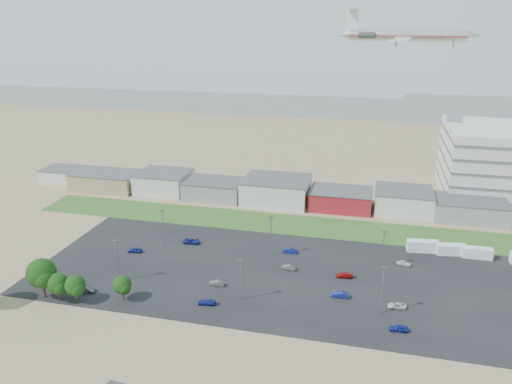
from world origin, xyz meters
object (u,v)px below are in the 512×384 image
(parked_car_3, at_px, (207,302))
(parked_car_12, at_px, (344,275))
(parked_car_11, at_px, (290,251))
(parked_car_7, at_px, (289,267))
(parked_car_8, at_px, (404,263))
(parked_car_10, at_px, (86,289))
(parked_car_0, at_px, (397,306))
(parked_car_5, at_px, (135,250))
(box_trailer_a, at_px, (423,246))
(parked_car_9, at_px, (192,241))
(parked_car_4, at_px, (217,283))
(parked_car_2, at_px, (399,328))
(airliner, at_px, (407,35))
(parked_car_1, at_px, (340,295))

(parked_car_3, height_order, parked_car_12, parked_car_12)
(parked_car_11, bearing_deg, parked_car_7, -173.29)
(parked_car_8, distance_m, parked_car_10, 77.78)
(parked_car_0, bearing_deg, parked_car_5, -106.29)
(box_trailer_a, xyz_separation_m, parked_car_3, (-47.91, -39.15, -0.97))
(parked_car_3, relative_size, parked_car_11, 1.01)
(parked_car_7, distance_m, parked_car_8, 29.57)
(box_trailer_a, height_order, parked_car_9, box_trailer_a)
(parked_car_4, bearing_deg, parked_car_12, 109.26)
(parked_car_2, distance_m, parked_car_7, 33.29)
(parked_car_3, height_order, parked_car_10, parked_car_10)
(airliner, height_order, parked_car_12, airliner)
(airliner, bearing_deg, box_trailer_a, -75.28)
(box_trailer_a, distance_m, parked_car_11, 35.76)
(parked_car_4, distance_m, parked_car_7, 19.11)
(box_trailer_a, xyz_separation_m, parked_car_11, (-34.50, -9.36, -0.90))
(parked_car_12, bearing_deg, airliner, 166.51)
(box_trailer_a, relative_size, parked_car_4, 2.25)
(parked_car_11, relative_size, parked_car_12, 0.98)
(airliner, xyz_separation_m, parked_car_3, (-41.05, -97.09, -53.73))
(parked_car_7, bearing_deg, airliner, 167.62)
(airliner, bearing_deg, parked_car_5, -123.70)
(parked_car_1, bearing_deg, parked_car_4, -88.57)
(parked_car_4, bearing_deg, parked_car_8, 114.30)
(parked_car_4, xyz_separation_m, parked_car_7, (15.01, 11.83, -0.00))
(parked_car_7, relative_size, parked_car_12, 0.91)
(parked_car_3, height_order, parked_car_5, parked_car_5)
(parked_car_8, height_order, parked_car_9, parked_car_9)
(parked_car_1, relative_size, parked_car_4, 1.08)
(parked_car_0, relative_size, parked_car_5, 1.04)
(parked_car_9, bearing_deg, parked_car_8, -93.69)
(parked_car_12, bearing_deg, parked_car_7, -97.70)
(parked_car_1, bearing_deg, parked_car_12, 176.90)
(parked_car_10, bearing_deg, box_trailer_a, -67.07)
(parked_car_10, distance_m, parked_car_11, 52.39)
(parked_car_1, distance_m, parked_car_4, 28.70)
(parked_car_4, relative_size, parked_car_9, 0.78)
(parked_car_4, relative_size, parked_car_5, 0.96)
(parked_car_2, bearing_deg, parked_car_3, -94.37)
(parked_car_5, height_order, parked_car_10, parked_car_10)
(parked_car_1, bearing_deg, parked_car_2, 49.13)
(parked_car_4, height_order, parked_car_5, parked_car_5)
(parked_car_9, distance_m, parked_car_12, 44.11)
(parked_car_2, bearing_deg, airliner, 175.84)
(parked_car_3, bearing_deg, parked_car_10, -92.92)
(parked_car_2, distance_m, parked_car_12, 23.24)
(parked_car_3, xyz_separation_m, parked_car_9, (-14.54, 29.10, 0.08))
(parked_car_5, relative_size, parked_car_8, 1.07)
(parked_car_9, bearing_deg, parked_car_12, -106.59)
(box_trailer_a, xyz_separation_m, parked_car_1, (-19.66, -29.17, -0.89))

